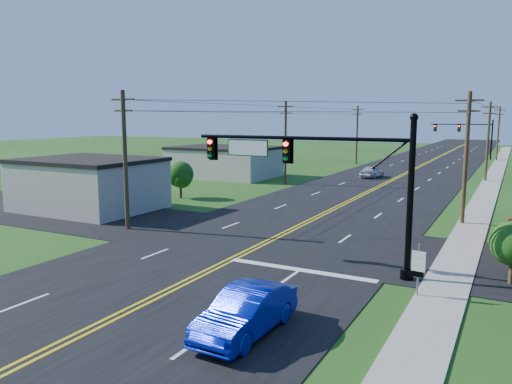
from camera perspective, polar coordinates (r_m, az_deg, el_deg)
The scene contains 18 objects.
ground at distance 20.69m, azimuth -13.37°, elevation -12.38°, with size 260.00×260.00×0.00m, color #1D3F12.
road_main at distance 66.13m, azimuth 16.32°, elevation 1.92°, with size 16.00×220.00×0.04m, color black.
road_cross at distance 30.31m, azimuth 1.72°, elevation -5.35°, with size 70.00×10.00×0.04m, color black.
sidewalk at distance 54.99m, azimuth 24.97°, elevation 0.18°, with size 2.00×160.00×0.08m, color gray.
signal_mast_main at distance 24.15m, azimuth 6.87°, elevation 2.42°, with size 11.30×0.60×7.48m.
signal_mast_far at distance 94.87m, azimuth 22.73°, elevation 6.27°, with size 10.98×0.60×7.48m.
cream_bldg_near at distance 41.58m, azimuth -18.54°, elevation 0.88°, with size 10.20×8.20×4.10m.
cream_bldg_far at distance 61.61m, azimuth -3.57°, elevation 3.50°, with size 12.20×9.20×3.70m.
utility_pole_left_a at distance 33.24m, azimuth -14.74°, elevation 3.83°, with size 1.80×0.28×9.00m.
utility_pole_left_b at distance 54.33m, azimuth 3.38°, elevation 5.84°, with size 1.80×0.28×9.00m.
utility_pole_left_c at distance 79.70m, azimuth 11.46°, elevation 6.57°, with size 1.80×0.28×9.00m.
utility_pole_right_a at distance 36.67m, azimuth 22.89°, elevation 3.86°, with size 1.80×0.28×9.00m.
utility_pole_right_b at distance 62.58m, azimuth 24.98°, elevation 5.42°, with size 1.80×0.28×9.00m.
utility_pole_right_c at distance 92.54m, azimuth 25.95°, elevation 6.14°, with size 1.80×0.28×9.00m.
tree_left at distance 45.57m, azimuth -8.64°, elevation 2.00°, with size 2.40×2.40×3.37m.
blue_car at distance 17.31m, azimuth -1.14°, elevation -13.61°, with size 1.65×4.74×1.56m, color #081AB2.
distant_car at distance 61.88m, azimuth 13.13°, elevation 2.26°, with size 1.70×4.23×1.44m, color silver.
route_sign at distance 21.55m, azimuth 18.06°, elevation -8.06°, with size 0.56×0.11×2.23m.
Camera 1 is at (12.86, -14.45, 7.33)m, focal length 35.00 mm.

